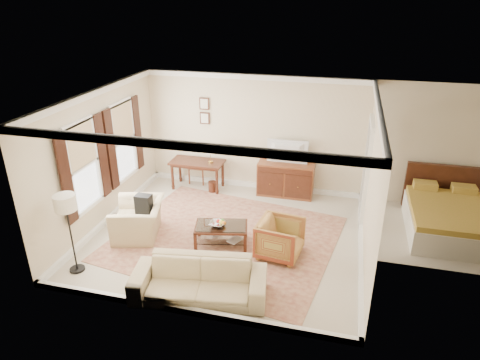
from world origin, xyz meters
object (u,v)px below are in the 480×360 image
at_px(sideboard, 286,179).
at_px(tv, 287,145).
at_px(club_armchair, 138,214).
at_px(coffee_table, 221,230).
at_px(striped_armchair, 280,237).
at_px(writing_desk, 197,165).
at_px(sofa, 199,275).

relative_size(sideboard, tv, 1.44).
relative_size(tv, club_armchair, 0.84).
bearing_deg(coffee_table, club_armchair, -177.16).
bearing_deg(striped_armchair, writing_desk, 52.79).
xyz_separation_m(club_armchair, sofa, (1.87, -1.55, -0.06)).
bearing_deg(writing_desk, coffee_table, -60.91).
relative_size(sideboard, club_armchair, 1.22).
distance_m(writing_desk, tv, 2.35).
distance_m(club_armchair, sofa, 2.43).
distance_m(sideboard, coffee_table, 2.73).
relative_size(writing_desk, sofa, 0.61).
bearing_deg(tv, striped_armchair, 96.62).
height_order(writing_desk, striped_armchair, striped_armchair).
bearing_deg(sideboard, club_armchair, -134.89).
bearing_deg(sofa, sideboard, 70.46).
relative_size(coffee_table, sofa, 0.51).
relative_size(striped_armchair, club_armchair, 0.73).
height_order(tv, coffee_table, tv).
bearing_deg(striped_armchair, sofa, 152.05).
relative_size(writing_desk, club_armchair, 1.20).
relative_size(writing_desk, coffee_table, 1.18).
relative_size(writing_desk, tv, 1.42).
relative_size(coffee_table, striped_armchair, 1.38).
relative_size(sideboard, sofa, 0.62).
distance_m(sideboard, striped_armchair, 2.70).
bearing_deg(writing_desk, sideboard, 3.64).
xyz_separation_m(sideboard, tv, (0.00, -0.02, 0.89)).
height_order(writing_desk, sofa, sofa).
relative_size(sideboard, striped_armchair, 1.66).
xyz_separation_m(sideboard, striped_armchair, (0.31, -2.69, -0.01)).
relative_size(coffee_table, club_armchair, 1.01).
distance_m(sideboard, club_armchair, 3.76).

